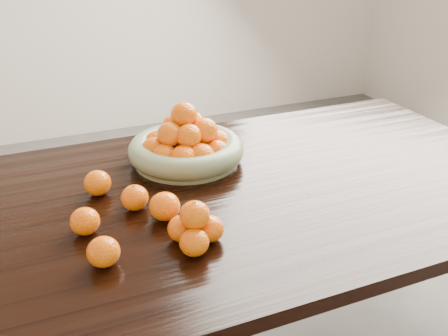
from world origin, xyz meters
name	(u,v)px	position (x,y,z in m)	size (l,w,h in m)	color
dining_table	(211,220)	(0.00, 0.00, 0.66)	(2.00, 1.00, 0.75)	black
fruit_bowl	(186,146)	(0.00, 0.22, 0.80)	(0.36, 0.36, 0.19)	gray
orange_pyramid	(195,228)	(-0.13, -0.22, 0.80)	(0.13, 0.13, 0.11)	orange
loose_orange_0	(135,198)	(-0.22, -0.01, 0.78)	(0.07, 0.07, 0.07)	orange
loose_orange_1	(103,252)	(-0.34, -0.22, 0.78)	(0.07, 0.07, 0.07)	orange
loose_orange_2	(165,206)	(-0.16, -0.08, 0.79)	(0.08, 0.08, 0.07)	orange
loose_orange_3	(98,183)	(-0.29, 0.11, 0.79)	(0.08, 0.08, 0.07)	orange
loose_orange_4	(85,221)	(-0.36, -0.07, 0.78)	(0.07, 0.07, 0.07)	orange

